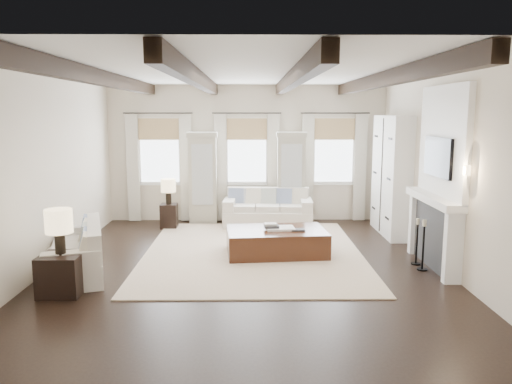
{
  "coord_description": "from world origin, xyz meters",
  "views": [
    {
      "loc": [
        0.06,
        -8.04,
        2.56
      ],
      "look_at": [
        0.18,
        0.8,
        1.15
      ],
      "focal_mm": 35.0,
      "sensor_mm": 36.0,
      "label": 1
    }
  ],
  "objects_px": {
    "sofa_back": "(268,211)",
    "sofa_left": "(78,254)",
    "side_table_back": "(169,216)",
    "side_table_front": "(62,274)",
    "ottoman": "(276,242)"
  },
  "relations": [
    {
      "from": "side_table_back",
      "to": "side_table_front",
      "type": "bearing_deg",
      "value": -101.91
    },
    {
      "from": "sofa_back",
      "to": "side_table_front",
      "type": "distance_m",
      "value": 5.29
    },
    {
      "from": "side_table_back",
      "to": "sofa_back",
      "type": "bearing_deg",
      "value": 4.73
    },
    {
      "from": "sofa_back",
      "to": "ottoman",
      "type": "distance_m",
      "value": 2.35
    },
    {
      "from": "ottoman",
      "to": "sofa_back",
      "type": "bearing_deg",
      "value": 86.77
    },
    {
      "from": "sofa_left",
      "to": "side_table_front",
      "type": "height_order",
      "value": "sofa_left"
    },
    {
      "from": "side_table_back",
      "to": "ottoman",
      "type": "bearing_deg",
      "value": -43.31
    },
    {
      "from": "sofa_back",
      "to": "side_table_front",
      "type": "bearing_deg",
      "value": -125.7
    },
    {
      "from": "sofa_left",
      "to": "ottoman",
      "type": "relative_size",
      "value": 1.17
    },
    {
      "from": "sofa_back",
      "to": "sofa_left",
      "type": "xyz_separation_m",
      "value": [
        -3.17,
        -3.4,
        -0.02
      ]
    },
    {
      "from": "ottoman",
      "to": "side_table_front",
      "type": "bearing_deg",
      "value": -153.27
    },
    {
      "from": "sofa_left",
      "to": "side_table_back",
      "type": "distance_m",
      "value": 3.36
    },
    {
      "from": "sofa_left",
      "to": "side_table_back",
      "type": "relative_size",
      "value": 3.79
    },
    {
      "from": "side_table_front",
      "to": "side_table_back",
      "type": "distance_m",
      "value": 4.2
    },
    {
      "from": "side_table_front",
      "to": "side_table_back",
      "type": "xyz_separation_m",
      "value": [
        0.87,
        4.11,
        -0.02
      ]
    }
  ]
}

